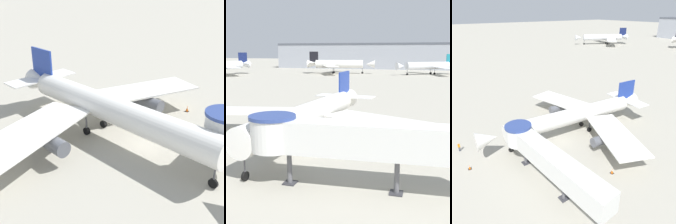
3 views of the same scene
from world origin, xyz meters
TOP-DOWN VIEW (x-y plane):
  - ground_plane at (0.00, 0.00)m, footprint 800.00×800.00m
  - main_airplane at (-0.54, 4.37)m, footprint 32.50×34.12m
  - jet_bridge at (7.64, -7.95)m, footprint 20.17×4.49m
  - traffic_cone_starboard_wing at (12.20, 0.97)m, footprint 0.49×0.49m
  - background_jet_teal_tail at (13.76, 128.93)m, footprint 30.06×29.12m
  - background_jet_black_tail at (-31.65, 123.87)m, footprint 35.09×34.99m
  - terminal_building at (-2.34, 175.00)m, footprint 168.22×20.01m

SIDE VIEW (x-z plane):
  - ground_plane at x=0.00m, z-range 0.00..0.00m
  - traffic_cone_starboard_wing at x=12.20m, z-range -0.02..0.80m
  - main_airplane at x=-0.54m, z-range -0.61..7.75m
  - background_jet_teal_tail at x=13.76m, z-range -0.60..9.46m
  - jet_bridge at x=7.64m, z-range 1.42..7.63m
  - background_jet_black_tail at x=-31.65m, z-range -0.70..10.50m
  - terminal_building at x=-2.34m, z-range 0.01..16.54m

